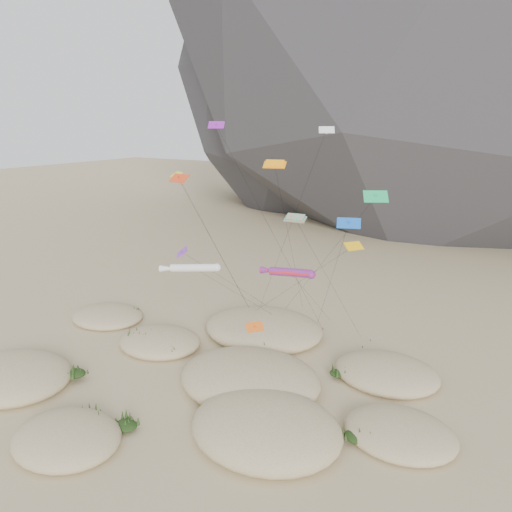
# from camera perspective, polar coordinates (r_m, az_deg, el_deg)

# --- Properties ---
(ground) EXTENTS (500.00, 500.00, 0.00)m
(ground) POSITION_cam_1_polar(r_m,az_deg,el_deg) (53.48, -6.67, -15.77)
(ground) COLOR #CCB789
(ground) RESTS_ON ground
(dunes) EXTENTS (53.66, 40.21, 3.94)m
(dunes) POSITION_cam_1_polar(r_m,az_deg,el_deg) (56.68, -4.49, -12.93)
(dunes) COLOR #CCB789
(dunes) RESTS_ON ground
(dune_grass) EXTENTS (40.39, 27.71, 1.50)m
(dune_grass) POSITION_cam_1_polar(r_m,az_deg,el_deg) (56.32, -5.79, -13.07)
(dune_grass) COLOR black
(dune_grass) RESTS_ON ground
(kite_stakes) EXTENTS (18.11, 6.34, 0.30)m
(kite_stakes) POSITION_cam_1_polar(r_m,az_deg,el_deg) (69.92, 5.43, -7.82)
(kite_stakes) COLOR #3F2D1E
(kite_stakes) RESTS_ON ground
(rainbow_tube_kite) EXTENTS (7.22, 13.87, 11.42)m
(rainbow_tube_kite) POSITION_cam_1_polar(r_m,az_deg,el_deg) (57.36, 3.73, -1.87)
(rainbow_tube_kite) COLOR red
(rainbow_tube_kite) RESTS_ON ground
(white_tube_kite) EXTENTS (8.66, 16.73, 12.10)m
(white_tube_kite) POSITION_cam_1_polar(r_m,az_deg,el_deg) (56.70, -7.41, -1.37)
(white_tube_kite) COLOR white
(white_tube_kite) RESTS_ON ground
(orange_parafoil) EXTENTS (2.92, 12.88, 22.93)m
(orange_parafoil) POSITION_cam_1_polar(r_m,az_deg,el_deg) (60.57, 2.18, 10.25)
(orange_parafoil) COLOR orange
(orange_parafoil) RESTS_ON ground
(multi_parafoil) EXTENTS (6.59, 9.89, 17.33)m
(multi_parafoil) POSITION_cam_1_polar(r_m,az_deg,el_deg) (56.42, 4.59, 4.20)
(multi_parafoil) COLOR #F64F19
(multi_parafoil) RESTS_ON ground
(delta_kites) EXTENTS (28.04, 20.52, 27.33)m
(delta_kites) POSITION_cam_1_polar(r_m,az_deg,el_deg) (54.96, 0.82, 4.87)
(delta_kites) COLOR #19A660
(delta_kites) RESTS_ON ground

